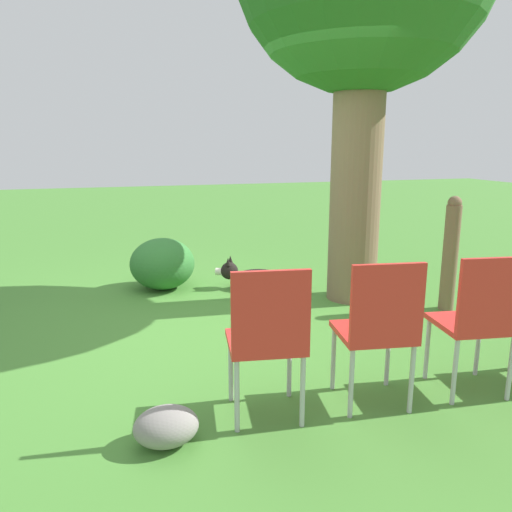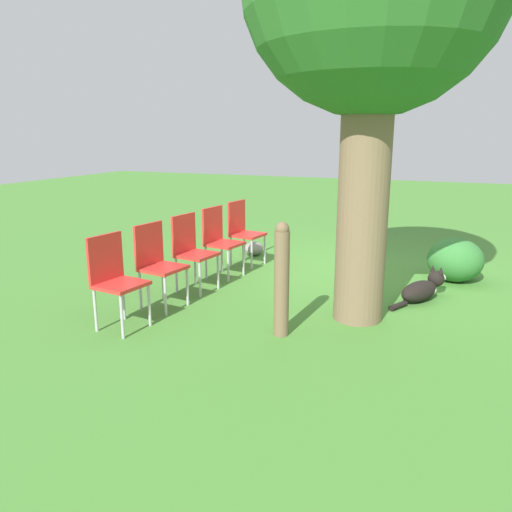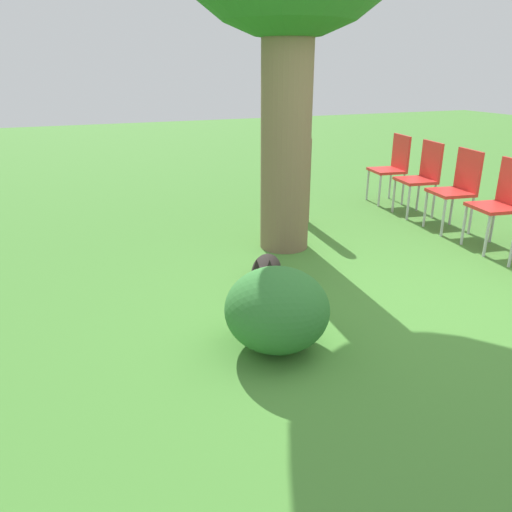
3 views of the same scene
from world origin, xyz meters
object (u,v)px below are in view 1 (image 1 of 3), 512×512
(fence_post, at_px, (450,253))
(red_chair_2, at_px, (479,316))
(dog, at_px, (254,278))
(red_chair_0, at_px, (268,334))
(red_chair_1, at_px, (379,324))

(fence_post, bearing_deg, red_chair_2, -32.03)
(dog, height_order, red_chair_2, red_chair_2)
(fence_post, bearing_deg, red_chair_0, -58.65)
(dog, distance_m, red_chair_0, 2.75)
(red_chair_0, distance_m, red_chair_2, 1.38)
(red_chair_0, relative_size, red_chair_2, 1.00)
(fence_post, xyz_separation_m, red_chair_0, (1.42, -2.33, -0.02))
(red_chair_0, xyz_separation_m, red_chair_2, (0.10, 1.38, 0.00))
(red_chair_1, xyz_separation_m, red_chair_2, (0.05, 0.69, 0.00))
(red_chair_1, distance_m, red_chair_2, 0.69)
(fence_post, distance_m, red_chair_2, 1.79)
(fence_post, height_order, red_chair_0, fence_post)
(red_chair_0, distance_m, red_chair_1, 0.69)
(red_chair_0, height_order, red_chair_2, same)
(fence_post, height_order, red_chair_1, fence_post)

